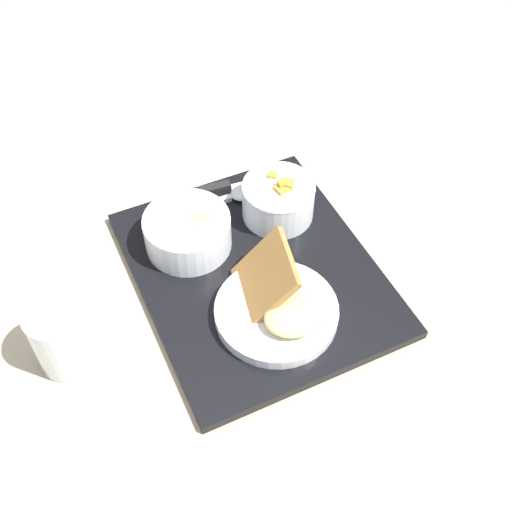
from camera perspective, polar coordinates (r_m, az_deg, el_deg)
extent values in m
plane|color=tan|center=(0.95, 0.00, -1.75)|extent=(4.00, 4.00, 0.00)
cube|color=black|center=(0.94, 0.00, -1.47)|extent=(0.40, 0.33, 0.02)
cylinder|color=silver|center=(0.99, 1.98, 4.99)|extent=(0.11, 0.11, 0.06)
torus|color=silver|center=(0.97, 2.02, 6.13)|extent=(0.11, 0.11, 0.01)
cylinder|color=#A8D184|center=(0.97, 0.78, 5.74)|extent=(0.04, 0.04, 0.01)
cylinder|color=#A8D184|center=(0.98, 3.02, 6.45)|extent=(0.06, 0.06, 0.01)
cylinder|color=#A8D184|center=(0.97, 2.38, 6.22)|extent=(0.05, 0.05, 0.01)
cube|color=orange|center=(0.98, 1.49, 7.04)|extent=(0.02, 0.02, 0.01)
cube|color=orange|center=(0.96, 2.87, 6.29)|extent=(0.02, 0.02, 0.01)
cube|color=orange|center=(0.96, 2.33, 6.30)|extent=(0.01, 0.01, 0.02)
cube|color=orange|center=(0.96, 2.33, 5.88)|extent=(0.02, 0.02, 0.01)
cylinder|color=silver|center=(0.95, -6.09, 2.14)|extent=(0.13, 0.13, 0.06)
torus|color=silver|center=(0.93, -6.22, 3.15)|extent=(0.13, 0.13, 0.01)
cylinder|color=#939E56|center=(0.95, -6.13, 2.43)|extent=(0.11, 0.11, 0.04)
cube|color=#B2C170|center=(0.93, -5.53, 3.00)|extent=(0.03, 0.03, 0.01)
cube|color=#B2C170|center=(0.94, -4.66, 3.36)|extent=(0.03, 0.03, 0.02)
cylinder|color=silver|center=(0.88, 1.82, -4.98)|extent=(0.17, 0.17, 0.02)
ellipsoid|color=#E5CC7F|center=(0.85, 3.35, -5.33)|extent=(0.08, 0.09, 0.03)
cube|color=#A37038|center=(0.87, 0.79, -1.92)|extent=(0.12, 0.10, 0.09)
cube|color=silver|center=(1.06, 0.93, 6.79)|extent=(0.03, 0.13, 0.00)
cube|color=black|center=(1.04, -4.32, 5.78)|extent=(0.02, 0.07, 0.02)
ellipsoid|color=silver|center=(1.03, -1.01, 5.68)|extent=(0.04, 0.05, 0.01)
cube|color=silver|center=(1.02, -4.98, 4.39)|extent=(0.01, 0.10, 0.01)
cylinder|color=silver|center=(0.86, -16.84, -6.90)|extent=(0.08, 0.08, 0.11)
cylinder|color=silver|center=(0.87, -16.56, -7.58)|extent=(0.07, 0.07, 0.06)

